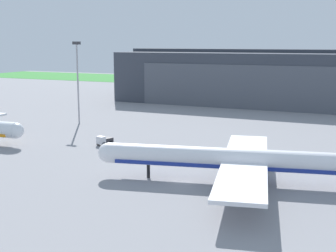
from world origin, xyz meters
The scene contains 6 objects.
ground_plane centered at (0.00, 0.00, 0.00)m, with size 440.00×440.00×0.00m, color gray.
grass_field_strip centered at (0.00, 184.49, 0.04)m, with size 440.00×56.00×0.08m, color #398A39.
maintenance_hangar centered at (-8.51, 104.41, 9.45)m, with size 108.62×40.94×19.82m.
airliner_near_right centered at (8.63, 2.75, 3.85)m, with size 46.14×40.30×11.60m.
pushback_tractor centered at (-26.12, 17.61, 1.08)m, with size 3.14×3.87×2.12m.
apron_light_mast centered at (-47.09, 38.26, 12.98)m, with size 2.40×0.50×22.57m.
Camera 1 is at (26.98, -67.07, 22.50)m, focal length 49.14 mm.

